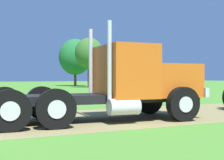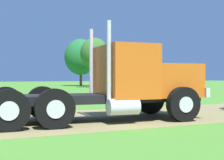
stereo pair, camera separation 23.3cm
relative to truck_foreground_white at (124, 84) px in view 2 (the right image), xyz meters
The scene contains 3 objects.
truck_foreground_white is the anchor object (origin of this frame).
tree_right 43.30m from the truck_foreground_white, 73.14° to the left, with size 5.56×5.56×7.99m.
tree_far_right 35.07m from the truck_foreground_white, 70.40° to the left, with size 4.11×4.11×7.20m.
Camera 2 is at (-0.16, -10.69, 1.48)m, focal length 50.84 mm.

